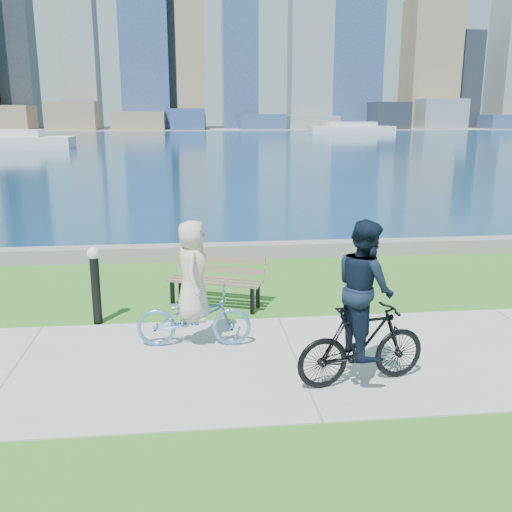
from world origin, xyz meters
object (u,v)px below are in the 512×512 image
at_px(park_bench, 217,277).
at_px(cyclist_man, 363,317).
at_px(bollard_lamp, 95,280).
at_px(cyclist_woman, 193,300).

xyz_separation_m(park_bench, cyclist_man, (1.76, -3.41, 0.39)).
distance_m(bollard_lamp, cyclist_man, 4.68).
height_order(park_bench, cyclist_man, cyclist_man).
relative_size(park_bench, cyclist_woman, 0.95).
bearing_deg(cyclist_man, cyclist_woman, 44.83).
bearing_deg(park_bench, cyclist_man, -41.51).
bearing_deg(cyclist_woman, bollard_lamp, 58.16).
relative_size(cyclist_woman, cyclist_man, 0.89).
bearing_deg(cyclist_woman, park_bench, -8.93).
height_order(park_bench, bollard_lamp, bollard_lamp).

